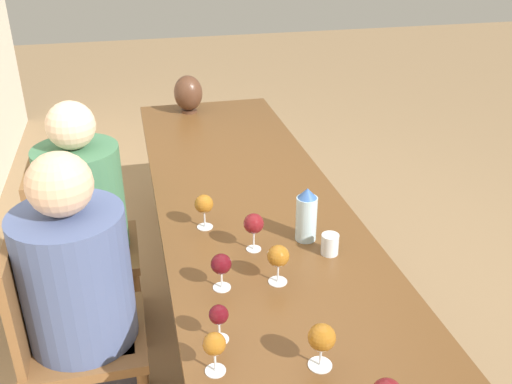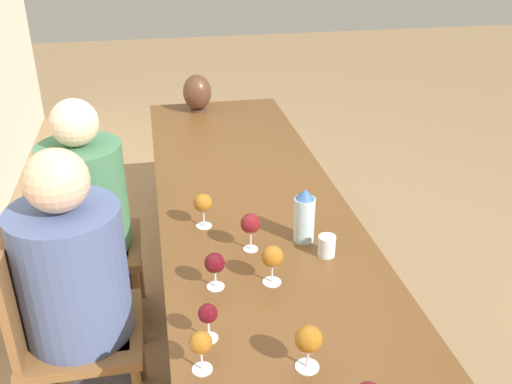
{
  "view_description": "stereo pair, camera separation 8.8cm",
  "coord_description": "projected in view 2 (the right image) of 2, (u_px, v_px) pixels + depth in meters",
  "views": [
    {
      "loc": [
        -2.19,
        0.49,
        1.92
      ],
      "look_at": [
        -0.1,
        0.0,
        0.83
      ],
      "focal_mm": 40.0,
      "sensor_mm": 36.0,
      "label": 1
    },
    {
      "loc": [
        -2.2,
        0.4,
        1.92
      ],
      "look_at": [
        -0.1,
        0.0,
        0.83
      ],
      "focal_mm": 40.0,
      "sensor_mm": 36.0,
      "label": 2
    }
  ],
  "objects": [
    {
      "name": "wine_glass_4",
      "position": [
        208.0,
        315.0,
        1.7
      ],
      "size": [
        0.06,
        0.06,
        0.13
      ],
      "color": "silver",
      "rests_on": "dining_table"
    },
    {
      "name": "water_bottle",
      "position": [
        304.0,
        216.0,
        2.2
      ],
      "size": [
        0.08,
        0.08,
        0.22
      ],
      "color": "#ADCCD6",
      "rests_on": "dining_table"
    },
    {
      "name": "chair_far",
      "position": [
        77.0,
        242.0,
        2.67
      ],
      "size": [
        0.44,
        0.44,
        0.9
      ],
      "color": "brown",
      "rests_on": "ground_plane"
    },
    {
      "name": "ground_plane",
      "position": [
        252.0,
        329.0,
        2.87
      ],
      "size": [
        14.0,
        14.0,
        0.0
      ],
      "primitive_type": "plane",
      "color": "#937551"
    },
    {
      "name": "wine_glass_5",
      "position": [
        203.0,
        204.0,
        2.3
      ],
      "size": [
        0.08,
        0.08,
        0.15
      ],
      "color": "silver",
      "rests_on": "dining_table"
    },
    {
      "name": "wine_glass_3",
      "position": [
        309.0,
        340.0,
        1.59
      ],
      "size": [
        0.08,
        0.08,
        0.14
      ],
      "color": "silver",
      "rests_on": "dining_table"
    },
    {
      "name": "water_tumbler",
      "position": [
        327.0,
        246.0,
        2.14
      ],
      "size": [
        0.07,
        0.07,
        0.08
      ],
      "color": "silver",
      "rests_on": "dining_table"
    },
    {
      "name": "person_near",
      "position": [
        81.0,
        293.0,
        2.09
      ],
      "size": [
        0.39,
        0.39,
        1.21
      ],
      "color": "#2D2D38",
      "rests_on": "ground_plane"
    },
    {
      "name": "chair_near",
      "position": [
        63.0,
        327.0,
        2.14
      ],
      "size": [
        0.44,
        0.44,
        0.9
      ],
      "color": "brown",
      "rests_on": "ground_plane"
    },
    {
      "name": "dining_table",
      "position": [
        252.0,
        214.0,
        2.57
      ],
      "size": [
        2.89,
        0.83,
        0.73
      ],
      "color": "brown",
      "rests_on": "ground_plane"
    },
    {
      "name": "person_far",
      "position": [
        92.0,
        215.0,
        2.62
      ],
      "size": [
        0.37,
        0.37,
        1.19
      ],
      "color": "#2D2D38",
      "rests_on": "ground_plane"
    },
    {
      "name": "wine_glass_1",
      "position": [
        272.0,
        257.0,
        1.95
      ],
      "size": [
        0.08,
        0.08,
        0.15
      ],
      "color": "silver",
      "rests_on": "dining_table"
    },
    {
      "name": "vase",
      "position": [
        197.0,
        93.0,
        3.57
      ],
      "size": [
        0.18,
        0.18,
        0.23
      ],
      "color": "#4C2D1E",
      "rests_on": "dining_table"
    },
    {
      "name": "wine_glass_2",
      "position": [
        250.0,
        224.0,
        2.14
      ],
      "size": [
        0.08,
        0.08,
        0.15
      ],
      "color": "silver",
      "rests_on": "dining_table"
    },
    {
      "name": "wine_glass_7",
      "position": [
        215.0,
        264.0,
        1.93
      ],
      "size": [
        0.07,
        0.07,
        0.13
      ],
      "color": "silver",
      "rests_on": "dining_table"
    },
    {
      "name": "wine_glass_6",
      "position": [
        201.0,
        344.0,
        1.58
      ],
      "size": [
        0.07,
        0.07,
        0.13
      ],
      "color": "silver",
      "rests_on": "dining_table"
    }
  ]
}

